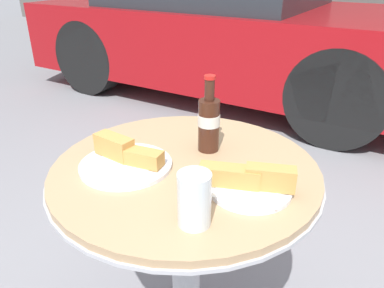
% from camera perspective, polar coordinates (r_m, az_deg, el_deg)
% --- Properties ---
extents(bistro_table, '(0.74, 0.74, 0.71)m').
position_cam_1_polar(bistro_table, '(1.12, -0.98, -11.34)').
color(bistro_table, '#B7B7BC').
rests_on(bistro_table, ground_plane).
extents(cola_bottle_left, '(0.06, 0.06, 0.22)m').
position_cam_1_polar(cola_bottle_left, '(1.07, 2.59, 3.38)').
color(cola_bottle_left, '#3D1E14').
rests_on(cola_bottle_left, bistro_table).
extents(drinking_glass, '(0.07, 0.07, 0.12)m').
position_cam_1_polar(drinking_glass, '(0.78, 0.35, -8.76)').
color(drinking_glass, black).
rests_on(drinking_glass, bistro_table).
extents(lunch_plate_near, '(0.25, 0.25, 0.07)m').
position_cam_1_polar(lunch_plate_near, '(1.03, -10.09, -2.28)').
color(lunch_plate_near, white).
rests_on(lunch_plate_near, bistro_table).
extents(lunch_plate_far, '(0.23, 0.20, 0.07)m').
position_cam_1_polar(lunch_plate_far, '(0.91, 8.67, -5.77)').
color(lunch_plate_far, white).
rests_on(lunch_plate_far, bistro_table).
extents(parked_car, '(3.83, 1.75, 1.25)m').
position_cam_1_polar(parked_car, '(3.83, 5.68, 16.92)').
color(parked_car, '#9E0F14').
rests_on(parked_car, ground_plane).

